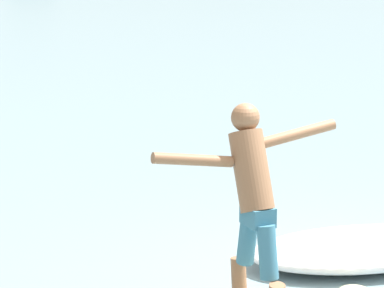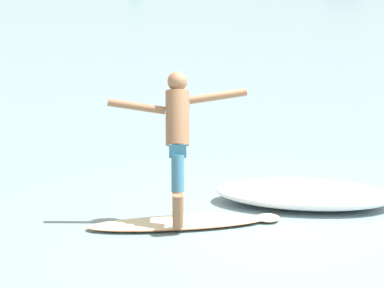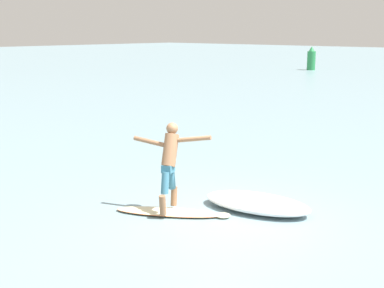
# 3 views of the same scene
# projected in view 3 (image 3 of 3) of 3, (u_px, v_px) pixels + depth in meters

# --- Properties ---
(ground_plane) EXTENTS (200.00, 200.00, 0.00)m
(ground_plane) POSITION_uv_depth(u_px,v_px,m) (223.00, 219.00, 10.44)
(ground_plane) COLOR #75929C
(surfboard) EXTENTS (2.21, 1.60, 0.22)m
(surfboard) POSITION_uv_depth(u_px,v_px,m) (171.00, 212.00, 10.73)
(surfboard) COLOR beige
(surfboard) RESTS_ON ground
(surfer) EXTENTS (1.55, 0.93, 1.75)m
(surfer) POSITION_uv_depth(u_px,v_px,m) (170.00, 159.00, 10.60)
(surfer) COLOR #906445
(surfer) RESTS_ON surfboard
(channel_marker_buoy) EXTENTS (0.75, 0.75, 2.12)m
(channel_marker_buoy) POSITION_uv_depth(u_px,v_px,m) (311.00, 59.00, 48.44)
(channel_marker_buoy) COLOR #288447
(channel_marker_buoy) RESTS_ON ground
(wave_foam_at_tail) EXTENTS (2.45, 1.53, 0.30)m
(wave_foam_at_tail) POSITION_uv_depth(u_px,v_px,m) (257.00, 203.00, 10.94)
(wave_foam_at_tail) COLOR white
(wave_foam_at_tail) RESTS_ON ground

